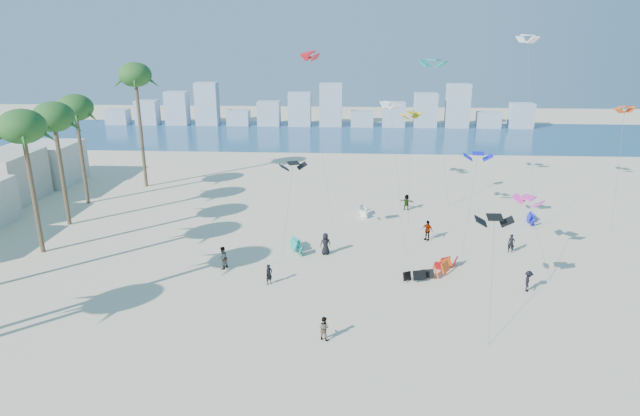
{
  "coord_description": "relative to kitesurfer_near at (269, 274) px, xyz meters",
  "views": [
    {
      "loc": [
        5.44,
        -26.88,
        18.7
      ],
      "look_at": [
        3.0,
        16.0,
        4.5
      ],
      "focal_mm": 30.69,
      "sensor_mm": 36.0,
      "label": 1
    }
  ],
  "objects": [
    {
      "name": "ocean",
      "position": [
        0.6,
        61.19,
        -0.8
      ],
      "size": [
        220.0,
        220.0,
        0.0
      ],
      "primitive_type": "plane",
      "color": "navy",
      "rests_on": "ground"
    },
    {
      "name": "kitesurfer_near",
      "position": [
        0.0,
        0.0,
        0.0
      ],
      "size": [
        0.69,
        0.69,
        1.62
      ],
      "primitive_type": "imported",
      "rotation": [
        0.0,
        0.0,
        0.78
      ],
      "color": "black",
      "rests_on": "ground"
    },
    {
      "name": "grounded_kites",
      "position": [
        11.41,
        7.62,
        -0.38
      ],
      "size": [
        24.52,
        18.01,
        0.93
      ],
      "color": "#0C9781",
      "rests_on": "ground"
    },
    {
      "name": "kitesurfers_far",
      "position": [
        9.19,
        7.81,
        0.09
      ],
      "size": [
        25.22,
        19.83,
        1.93
      ],
      "color": "black",
      "rests_on": "ground"
    },
    {
      "name": "kitesurfer_mid",
      "position": [
        4.56,
        -7.56,
        -0.02
      ],
      "size": [
        0.95,
        0.88,
        1.57
      ],
      "primitive_type": "imported",
      "rotation": [
        0.0,
        0.0,
        2.67
      ],
      "color": "gray",
      "rests_on": "ground"
    },
    {
      "name": "palm_row",
      "position": [
        -21.11,
        5.34,
        10.54
      ],
      "size": [
        8.87,
        44.8,
        14.93
      ],
      "color": "brown",
      "rests_on": "ground"
    },
    {
      "name": "flying_kites",
      "position": [
        14.79,
        14.29,
        11.06
      ],
      "size": [
        34.55,
        32.69,
        18.49
      ],
      "color": "black",
      "rests_on": "ground"
    },
    {
      "name": "distant_skyline",
      "position": [
        -0.59,
        71.19,
        2.28
      ],
      "size": [
        85.0,
        3.0,
        8.4
      ],
      "color": "#9EADBF",
      "rests_on": "ground"
    },
    {
      "name": "ground",
      "position": [
        0.6,
        -10.81,
        -0.81
      ],
      "size": [
        220.0,
        220.0,
        0.0
      ],
      "primitive_type": "plane",
      "color": "beige",
      "rests_on": "ground"
    }
  ]
}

